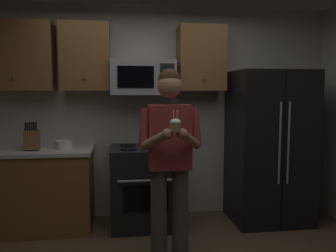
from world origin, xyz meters
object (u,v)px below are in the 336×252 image
at_px(knife_block, 32,140).
at_px(microwave, 143,78).
at_px(person, 170,154).
at_px(cupcake, 175,125).
at_px(refrigerator, 269,147).
at_px(bowl_large_white, 64,144).
at_px(oven_range, 144,186).

bearing_deg(knife_block, microwave, 6.93).
xyz_separation_m(person, cupcake, (-0.00, -0.33, 0.30)).
distance_m(knife_block, cupcake, 1.85).
bearing_deg(microwave, person, -79.88).
xyz_separation_m(refrigerator, person, (-1.32, -0.84, 0.10)).
distance_m(bowl_large_white, person, 1.41).
xyz_separation_m(knife_block, cupcake, (1.40, -1.17, 0.26)).
bearing_deg(bowl_large_white, person, -40.43).
relative_size(oven_range, person, 0.53).
relative_size(refrigerator, knife_block, 5.63).
distance_m(oven_range, knife_block, 1.35).
distance_m(microwave, refrigerator, 1.72).
height_order(oven_range, bowl_large_white, bowl_large_white).
xyz_separation_m(knife_block, bowl_large_white, (0.33, 0.07, -0.07)).
height_order(refrigerator, bowl_large_white, refrigerator).
height_order(refrigerator, knife_block, refrigerator).
height_order(microwave, refrigerator, microwave).
bearing_deg(oven_range, refrigerator, -1.50).
xyz_separation_m(knife_block, person, (1.40, -0.84, -0.04)).
xyz_separation_m(microwave, person, (0.18, -0.99, -0.72)).
bearing_deg(microwave, refrigerator, -6.03).
relative_size(refrigerator, person, 1.02).
bearing_deg(bowl_large_white, microwave, 4.86).
relative_size(oven_range, microwave, 1.26).
height_order(microwave, cupcake, microwave).
relative_size(oven_range, bowl_large_white, 4.86).
relative_size(refrigerator, cupcake, 10.35).
xyz_separation_m(bowl_large_white, person, (1.08, -0.92, 0.03)).
relative_size(knife_block, person, 0.18).
bearing_deg(person, oven_range, 101.47).
relative_size(microwave, knife_block, 2.31).
height_order(oven_range, person, person).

